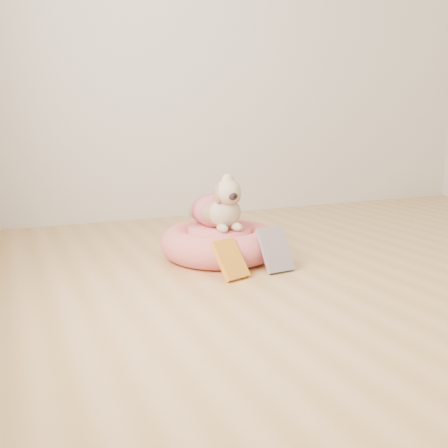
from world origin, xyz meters
name	(u,v)px	position (x,y,z in m)	size (l,w,h in m)	color
wall_back	(247,21)	(0.00, 2.25, 1.35)	(4.50, 4.50, 0.00)	beige
pet_bed	(220,243)	(-0.69, 1.13, 0.07)	(0.59, 0.59, 0.15)	#F05E63
dog	(218,199)	(-0.69, 1.15, 0.29)	(0.26, 0.38, 0.28)	brown
book_yellow	(230,259)	(-0.78, 0.81, 0.08)	(0.12, 0.02, 0.19)	gold
book_white	(275,250)	(-0.55, 0.83, 0.10)	(0.14, 0.02, 0.21)	white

